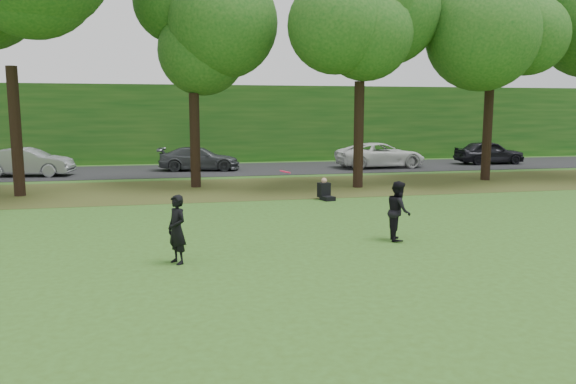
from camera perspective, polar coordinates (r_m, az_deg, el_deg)
The scene contains 10 objects.
ground at distance 12.36m, azimuth 8.60°, elevation -7.66°, with size 120.00×120.00×0.00m, color #37581B.
leaf_litter at distance 24.70m, azimuth -2.24°, elevation 0.44°, with size 60.00×7.00×0.01m, color #4C3E1B.
street at distance 32.54m, azimuth -4.74°, elevation 2.33°, with size 70.00×7.00×0.02m, color black.
far_hedge at distance 38.33m, azimuth -6.00°, elevation 6.94°, with size 70.00×3.00×5.00m, color #174F16.
player_left at distance 12.66m, azimuth -11.22°, elevation -3.75°, with size 0.56×0.37×1.54m, color black.
player_right at distance 14.93m, azimuth 11.16°, elevation -1.88°, with size 0.76×0.59×1.56m, color black.
parked_cars at distance 32.12m, azimuth -2.82°, elevation 3.55°, with size 36.61×3.22×1.46m.
frisbee at distance 13.48m, azimuth -0.28°, elevation 2.08°, with size 0.38×0.38×0.11m.
seated_person at distance 21.43m, azimuth 3.78°, elevation 0.05°, with size 0.57×0.81×0.83m.
tree_line at distance 24.75m, azimuth -3.14°, elevation 18.68°, with size 55.30×7.90×12.31m.
Camera 1 is at (-4.32, -11.08, 3.38)m, focal length 35.00 mm.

